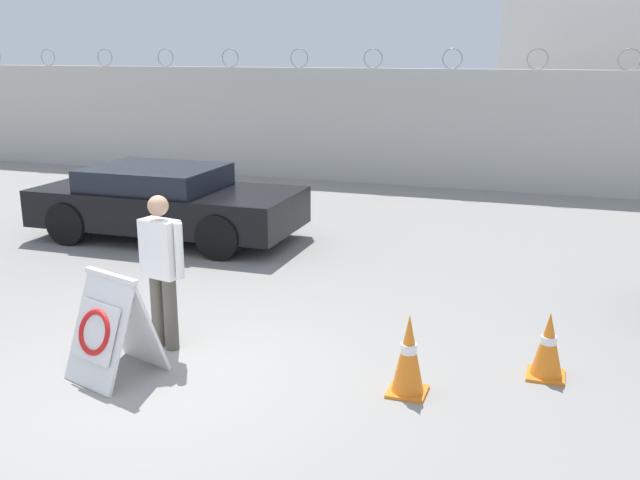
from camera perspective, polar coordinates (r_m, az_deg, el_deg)
The scene contains 7 objects.
ground_plane at distance 7.27m, azimuth -12.42°, elevation -10.97°, with size 90.00×90.00×0.00m, color gray.
perimeter_wall at distance 17.13m, azimuth 7.20°, elevation 8.92°, with size 36.00×0.30×3.18m.
barricade_sign at distance 7.29m, azimuth -16.44°, elevation -6.66°, with size 0.90×0.95×1.06m.
security_guard at distance 7.73m, azimuth -12.54°, elevation -1.98°, with size 0.61×0.48×1.68m.
traffic_cone_near at distance 6.77m, azimuth 7.10°, elevation -9.10°, with size 0.36×0.36×0.79m.
traffic_cone_mid at distance 7.41m, azimuth 17.79°, elevation -8.03°, with size 0.36×0.36×0.68m.
parked_car_front_coupe at distance 12.43m, azimuth -12.22°, elevation 3.03°, with size 4.49×2.06×1.23m.
Camera 1 is at (3.54, -5.52, 3.13)m, focal length 40.00 mm.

